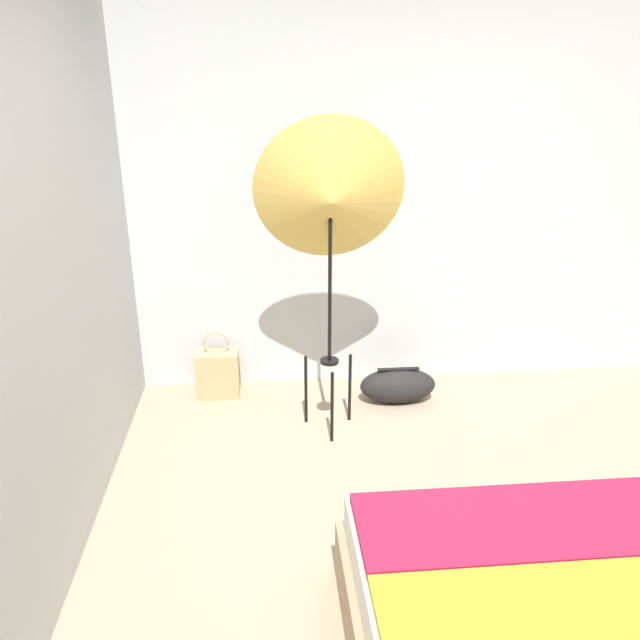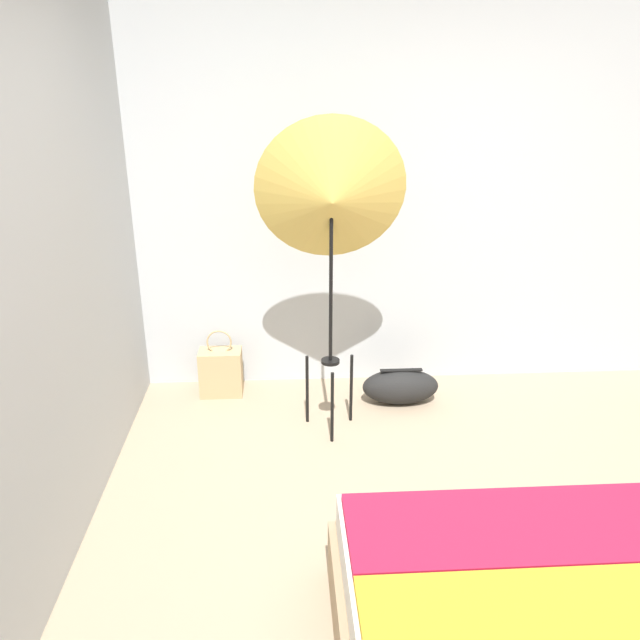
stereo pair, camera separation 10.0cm
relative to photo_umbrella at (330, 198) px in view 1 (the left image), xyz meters
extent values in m
plane|color=gray|center=(0.37, -1.35, -1.45)|extent=(14.00, 14.00, 0.00)
cube|color=#B7BCC1|center=(0.37, 0.71, -0.15)|extent=(8.00, 0.05, 2.60)
cube|color=#B7BCC1|center=(-1.28, -0.35, -0.15)|extent=(0.05, 8.00, 2.60)
cube|color=gold|center=(0.72, -1.99, -0.99)|extent=(1.54, 0.45, 0.04)
cube|color=#B21938|center=(0.72, -1.53, -0.99)|extent=(1.54, 0.45, 0.04)
cylinder|color=black|center=(0.00, -0.16, -1.22)|extent=(0.02, 0.02, 0.46)
cylinder|color=black|center=(-0.14, 0.08, -1.22)|extent=(0.02, 0.02, 0.46)
cylinder|color=black|center=(0.14, 0.08, -1.22)|extent=(0.02, 0.02, 0.46)
cylinder|color=black|center=(0.00, 0.00, -0.99)|extent=(0.11, 0.11, 0.02)
cylinder|color=black|center=(0.00, 0.00, -0.49)|extent=(0.02, 0.02, 1.00)
cone|color=#D1B251|center=(0.00, 0.00, 0.01)|extent=(0.86, 0.40, 0.87)
cube|color=tan|center=(-0.72, 0.50, -1.29)|extent=(0.29, 0.18, 0.33)
torus|color=tan|center=(-0.72, 0.50, -1.06)|extent=(0.17, 0.01, 0.17)
ellipsoid|color=black|center=(0.50, 0.30, -1.33)|extent=(0.51, 0.24, 0.24)
cube|color=black|center=(0.50, 0.30, -1.21)|extent=(0.28, 0.04, 0.01)
camera|label=1|loc=(-0.36, -3.42, 0.61)|focal=35.00mm
camera|label=2|loc=(-0.26, -3.43, 0.61)|focal=35.00mm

